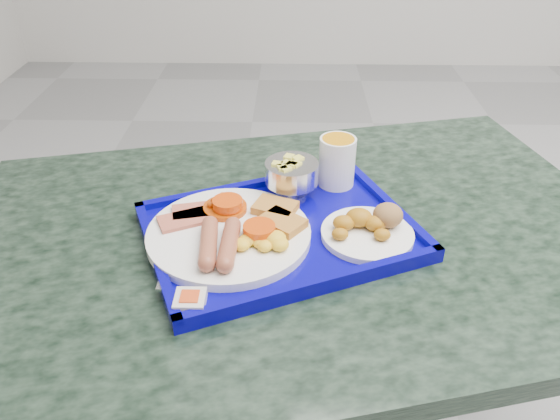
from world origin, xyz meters
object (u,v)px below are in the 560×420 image
bread_plate (369,227)px  fruit_bowl (291,173)px  table (302,307)px  juice_cup (337,160)px  tray (280,233)px  main_plate (233,231)px

bread_plate → fruit_bowl: (-0.13, 0.13, 0.03)m
table → fruit_bowl: 0.26m
bread_plate → juice_cup: 0.18m
tray → bread_plate: bearing=-3.9°
table → tray: tray is taller
fruit_bowl → juice_cup: bearing=25.6°
table → main_plate: main_plate is taller
main_plate → juice_cup: (0.18, 0.18, 0.04)m
table → juice_cup: size_ratio=13.45×
tray → fruit_bowl: fruit_bowl is taller
main_plate → fruit_bowl: bearing=56.3°
tray → main_plate: (-0.08, -0.02, 0.02)m
tray → fruit_bowl: 0.13m
bread_plate → juice_cup: bearing=105.0°
table → fruit_bowl: fruit_bowl is taller
tray → table: bearing=30.9°
bread_plate → fruit_bowl: 0.18m
bread_plate → table: bearing=162.1°
main_plate → bread_plate: size_ratio=1.76×
tray → bread_plate: 0.15m
bread_plate → tray: bearing=176.1°
main_plate → juice_cup: juice_cup is taller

